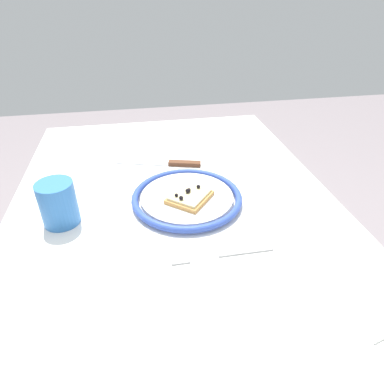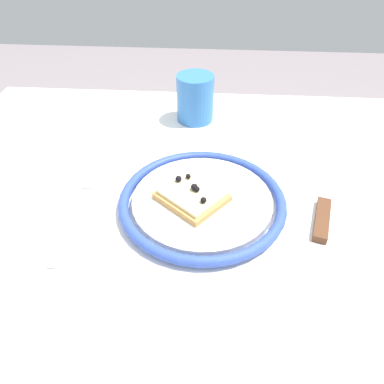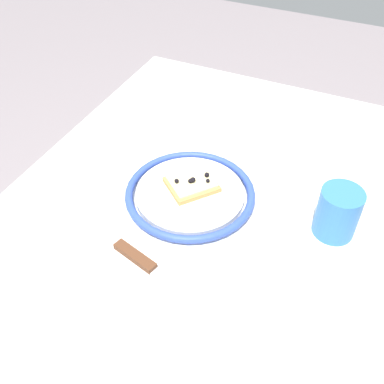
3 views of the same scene
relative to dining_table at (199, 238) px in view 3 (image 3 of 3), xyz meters
name	(u,v)px [view 3 (image 3 of 3)]	position (x,y,z in m)	size (l,w,h in m)	color
ground_plane	(197,379)	(0.00, 0.00, -0.68)	(6.00, 6.00, 0.00)	gray
dining_table	(199,238)	(0.00, 0.00, 0.00)	(1.05, 0.77, 0.77)	white
plate	(190,194)	(-0.01, -0.03, 0.10)	(0.26, 0.26, 0.02)	white
pizza_slice_near	(192,183)	(-0.03, -0.03, 0.12)	(0.12, 0.12, 0.03)	tan
knife	(148,266)	(0.17, -0.02, 0.10)	(0.08, 0.24, 0.01)	silver
fork	(211,140)	(-0.21, -0.06, 0.10)	(0.02, 0.20, 0.00)	#B8B8B8
cup	(338,213)	(-0.04, 0.25, 0.14)	(0.08, 0.08, 0.10)	#3372BF
napkin	(155,90)	(-0.35, -0.29, 0.10)	(0.12, 0.14, 0.00)	white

